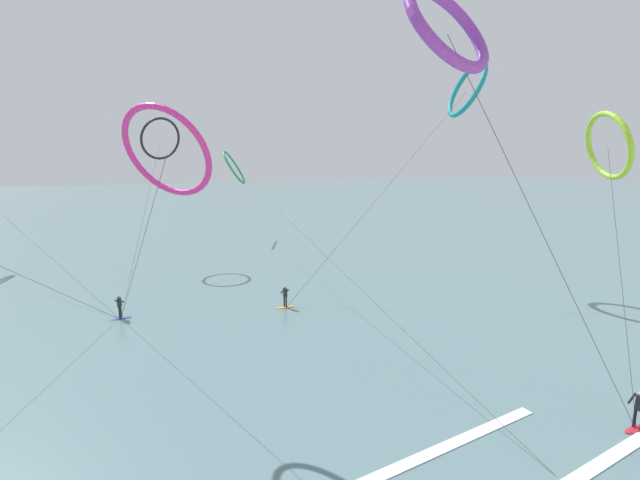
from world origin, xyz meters
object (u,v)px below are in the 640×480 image
at_px(kite_charcoal, 160,139).
at_px(kite_magenta, 166,152).
at_px(kite_violet, 448,28).
at_px(kite_lime, 608,146).
at_px(surfer_cobalt, 120,308).
at_px(kite_emerald, 234,168).
at_px(surfer_amber, 285,298).
at_px(kite_teal, 467,89).
at_px(surfer_crimson, 639,413).

relative_size(kite_charcoal, kite_magenta, 1.26).
bearing_deg(kite_violet, kite_lime, -3.09).
distance_m(surfer_cobalt, kite_emerald, 32.82).
xyz_separation_m(kite_charcoal, kite_lime, (20.92, -32.52, -1.35)).
xyz_separation_m(kite_emerald, kite_magenta, (-10.80, -40.78, 1.43)).
bearing_deg(kite_violet, kite_emerald, 70.75).
height_order(surfer_amber, kite_violet, kite_violet).
height_order(kite_teal, kite_magenta, kite_teal).
height_order(surfer_amber, kite_emerald, kite_emerald).
distance_m(kite_teal, kite_lime, 16.30).
distance_m(kite_teal, kite_charcoal, 29.94).
relative_size(kite_emerald, kite_magenta, 3.71).
distance_m(surfer_amber, kite_charcoal, 23.63).
relative_size(kite_charcoal, kite_violet, 1.09).
bearing_deg(surfer_cobalt, kite_charcoal, -179.15).
xyz_separation_m(kite_violet, kite_lime, (13.16, 3.22, -3.63)).
height_order(surfer_crimson, kite_emerald, kite_emerald).
relative_size(surfer_crimson, kite_magenta, 0.12).
distance_m(surfer_crimson, kite_charcoal, 43.48).
distance_m(surfer_amber, kite_teal, 23.31).
bearing_deg(kite_lime, kite_magenta, 104.23).
relative_size(surfer_crimson, kite_teal, 0.09).
xyz_separation_m(surfer_amber, kite_violet, (0.59, -16.79, 14.43)).
relative_size(surfer_amber, kite_magenta, 0.12).
distance_m(kite_charcoal, kite_emerald, 15.44).
bearing_deg(kite_teal, surfer_crimson, -7.23).
height_order(kite_teal, kite_charcoal, kite_teal).
height_order(surfer_amber, kite_charcoal, kite_charcoal).
relative_size(kite_violet, kite_emerald, 0.31).
bearing_deg(surfer_amber, kite_teal, -98.67).
distance_m(surfer_crimson, kite_lime, 13.35).
distance_m(surfer_crimson, kite_magenta, 22.03).
distance_m(surfer_crimson, kite_emerald, 51.30).
height_order(surfer_cobalt, surfer_crimson, same).
height_order(surfer_cobalt, surfer_amber, same).
relative_size(kite_teal, kite_magenta, 1.31).
height_order(kite_charcoal, kite_lime, kite_charcoal).
bearing_deg(kite_magenta, surfer_amber, -85.04).
relative_size(surfer_amber, kite_violet, 0.10).
xyz_separation_m(kite_teal, kite_emerald, (-14.34, 28.93, -6.99)).
xyz_separation_m(surfer_cobalt, kite_teal, (28.17, -0.54, 15.97)).
xyz_separation_m(surfer_cobalt, kite_violet, (11.85, -18.90, 14.43)).
xyz_separation_m(surfer_cobalt, kite_lime, (25.01, -15.68, 10.81)).
relative_size(surfer_cobalt, surfer_crimson, 1.00).
height_order(surfer_amber, kite_teal, kite_teal).
xyz_separation_m(surfer_cobalt, kite_charcoal, (4.09, 16.84, 12.16)).
xyz_separation_m(kite_teal, kite_charcoal, (-24.08, 17.38, -3.80)).
bearing_deg(kite_magenta, kite_violet, -172.78).
relative_size(surfer_cobalt, kite_lime, 0.13).
bearing_deg(kite_emerald, surfer_amber, -163.32).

